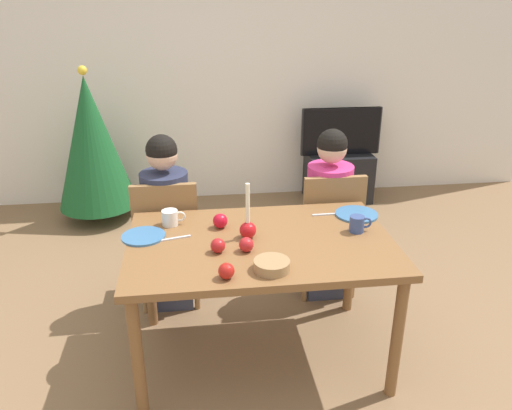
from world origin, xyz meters
TOP-DOWN VIEW (x-y plane):
  - ground_plane at (0.00, 0.00)m, footprint 7.68×7.68m
  - back_wall at (0.00, 2.60)m, footprint 6.40×0.10m
  - dining_table at (0.00, 0.00)m, footprint 1.40×0.90m
  - chair_left at (-0.52, 0.61)m, footprint 0.40×0.40m
  - chair_right at (0.54, 0.61)m, footprint 0.40×0.40m
  - person_left_child at (-0.52, 0.64)m, footprint 0.30×0.30m
  - person_right_child at (0.54, 0.64)m, footprint 0.30×0.30m
  - tv_stand at (1.11, 2.30)m, footprint 0.64×0.40m
  - tv at (1.11, 2.30)m, footprint 0.79×0.05m
  - christmas_tree at (-1.23, 2.11)m, footprint 0.70×0.70m
  - candle_centerpiece at (-0.06, 0.04)m, footprint 0.09×0.09m
  - plate_left at (-0.62, 0.12)m, footprint 0.23×0.23m
  - plate_right at (0.60, 0.25)m, footprint 0.25×0.25m
  - mug_left at (-0.48, 0.26)m, footprint 0.13×0.09m
  - mug_right at (0.54, 0.04)m, footprint 0.12×0.08m
  - fork_left at (-0.46, 0.07)m, footprint 0.18×0.06m
  - fork_right at (0.43, 0.28)m, footprint 0.18×0.02m
  - bowl_walnuts at (0.01, -0.31)m, footprint 0.17×0.17m
  - apple_near_candle at (-0.20, 0.19)m, footprint 0.08×0.08m
  - apple_by_left_plate at (-0.21, -0.36)m, footprint 0.08×0.08m
  - apple_by_right_mug at (-0.09, -0.11)m, footprint 0.08×0.08m
  - apple_far_edge at (-0.23, -0.10)m, footprint 0.08×0.08m

SIDE VIEW (x-z plane):
  - ground_plane at x=0.00m, z-range 0.00..0.00m
  - tv_stand at x=1.11m, z-range 0.00..0.48m
  - chair_left at x=-0.52m, z-range 0.06..0.96m
  - chair_right at x=0.54m, z-range 0.06..0.96m
  - person_left_child at x=-0.52m, z-range -0.02..1.16m
  - person_right_child at x=0.54m, z-range -0.02..1.16m
  - dining_table at x=0.00m, z-range 0.29..1.04m
  - tv at x=1.11m, z-range 0.48..0.94m
  - christmas_tree at x=-1.23m, z-range 0.03..1.43m
  - fork_left at x=-0.46m, z-range 0.75..0.76m
  - fork_right at x=0.43m, z-range 0.75..0.76m
  - plate_left at x=-0.62m, z-range 0.75..0.76m
  - plate_right at x=0.60m, z-range 0.75..0.76m
  - bowl_walnuts at x=0.01m, z-range 0.75..0.80m
  - apple_far_edge at x=-0.23m, z-range 0.75..0.83m
  - apple_by_right_mug at x=-0.09m, z-range 0.75..0.83m
  - apple_by_left_plate at x=-0.21m, z-range 0.75..0.83m
  - apple_near_candle at x=-0.20m, z-range 0.75..0.83m
  - mug_left at x=-0.48m, z-range 0.75..0.84m
  - mug_right at x=0.54m, z-range 0.75..0.84m
  - candle_centerpiece at x=-0.06m, z-range 0.66..0.97m
  - back_wall at x=0.00m, z-range 0.00..2.60m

